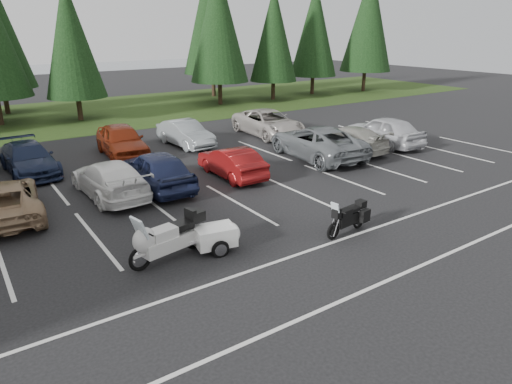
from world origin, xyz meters
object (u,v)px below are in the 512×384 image
object	(u,v)px
adventure_motorcycle	(347,216)
car_near_8	(384,131)
car_near_7	(347,139)
car_far_4	(269,123)
touring_motorcycle	(168,234)
car_far_1	(29,159)
car_near_6	(317,142)
car_far_2	(122,141)
car_far_3	(186,134)
cargo_trailer	(215,238)
car_near_2	(5,200)
car_near_5	(232,162)
car_near_4	(157,170)
car_near_3	(110,179)

from	to	relation	value
adventure_motorcycle	car_near_8	bearing A→B (deg)	28.54
car_near_7	adventure_motorcycle	world-z (taller)	car_near_7
car_far_4	touring_motorcycle	distance (m)	16.46
adventure_motorcycle	car_far_1	bearing A→B (deg)	112.41
car_far_1	adventure_motorcycle	distance (m)	14.84
car_near_8	car_near_6	bearing A→B (deg)	2.01
car_far_2	car_far_3	size ratio (longest dim) A/B	1.13
car_near_6	cargo_trailer	distance (m)	11.29
car_near_2	car_far_4	size ratio (longest dim) A/B	0.87
car_near_5	car_near_6	xyz separation A→B (m)	(5.27, 0.25, 0.15)
touring_motorcycle	car_far_2	bearing A→B (deg)	66.11
car_near_4	car_near_6	xyz separation A→B (m)	(8.65, -0.15, 0.01)
car_far_4	touring_motorcycle	world-z (taller)	touring_motorcycle
car_far_1	car_far_2	world-z (taller)	car_far_2
car_far_1	adventure_motorcycle	world-z (taller)	car_far_1
car_near_6	cargo_trailer	bearing A→B (deg)	38.93
adventure_motorcycle	touring_motorcycle	bearing A→B (deg)	156.09
touring_motorcycle	car_near_5	bearing A→B (deg)	34.22
car_far_2	car_near_5	bearing A→B (deg)	-60.30
cargo_trailer	adventure_motorcycle	xyz separation A→B (m)	(4.10, -1.37, 0.24)
car_near_7	car_far_2	xyz separation A→B (m)	(-10.37, 5.90, 0.15)
car_near_8	car_near_3	bearing A→B (deg)	1.96
car_near_3	car_far_4	distance (m)	12.67
touring_motorcycle	cargo_trailer	world-z (taller)	touring_motorcycle
car_near_5	car_far_4	size ratio (longest dim) A/B	0.73
car_near_2	car_near_4	distance (m)	5.64
car_near_4	car_near_7	bearing A→B (deg)	-179.34
car_far_4	car_far_2	bearing A→B (deg)	-179.00
car_near_4	car_near_8	bearing A→B (deg)	179.96
car_near_6	car_far_3	xyz separation A→B (m)	(-4.43, 6.06, -0.11)
car_far_2	cargo_trailer	world-z (taller)	car_far_2
car_far_1	car_far_2	distance (m)	4.56
cargo_trailer	touring_motorcycle	bearing A→B (deg)	178.58
touring_motorcycle	car_far_1	bearing A→B (deg)	88.20
car_far_4	cargo_trailer	world-z (taller)	car_far_4
car_near_3	car_far_3	distance (m)	8.36
car_near_6	car_far_1	size ratio (longest dim) A/B	1.24
car_near_6	car_near_7	distance (m)	2.25
car_near_5	car_far_3	distance (m)	6.37
car_near_3	car_near_6	distance (m)	10.55
touring_motorcycle	car_near_6	bearing A→B (deg)	17.43
car_near_3	car_far_3	xyz separation A→B (m)	(6.11, 5.70, -0.00)
car_near_6	touring_motorcycle	world-z (taller)	car_near_6
car_near_4	adventure_motorcycle	size ratio (longest dim) A/B	2.28
car_near_5	touring_motorcycle	size ratio (longest dim) A/B	1.42
car_near_2	car_near_8	bearing A→B (deg)	-176.84
car_far_3	touring_motorcycle	distance (m)	13.53
car_near_4	car_far_4	world-z (taller)	car_near_4
car_near_3	car_near_6	xyz separation A→B (m)	(10.54, -0.36, 0.11)
adventure_motorcycle	car_near_4	bearing A→B (deg)	106.19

